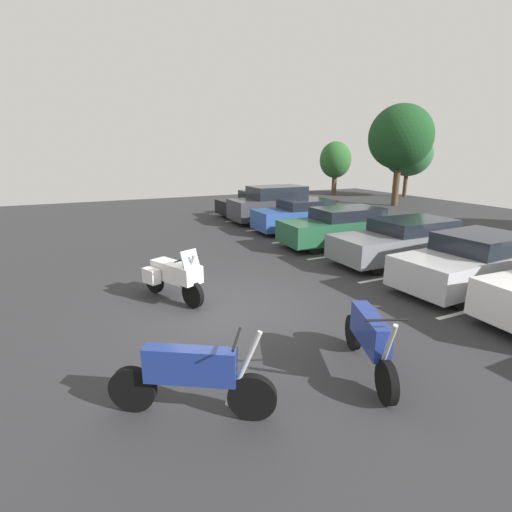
{
  "coord_description": "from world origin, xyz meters",
  "views": [
    {
      "loc": [
        7.77,
        -2.76,
        3.55
      ],
      "look_at": [
        -1.16,
        1.44,
        0.81
      ],
      "focal_mm": 26.75,
      "sensor_mm": 36.0,
      "label": 1
    }
  ],
  "objects_px": {
    "car_grey": "(404,240)",
    "car_silver": "(473,262)",
    "motorcycle_touring": "(174,275)",
    "car_green": "(343,227)",
    "motorcycle_second": "(192,377)",
    "car_black": "(257,203)",
    "motorcycle_third": "(370,339)",
    "car_charcoal": "(274,204)",
    "car_blue": "(301,216)"
  },
  "relations": [
    {
      "from": "motorcycle_third",
      "to": "car_blue",
      "type": "distance_m",
      "value": 11.5
    },
    {
      "from": "car_green",
      "to": "car_grey",
      "type": "height_order",
      "value": "car_green"
    },
    {
      "from": "car_charcoal",
      "to": "car_black",
      "type": "bearing_deg",
      "value": 178.13
    },
    {
      "from": "motorcycle_touring",
      "to": "motorcycle_third",
      "type": "bearing_deg",
      "value": 25.38
    },
    {
      "from": "car_charcoal",
      "to": "car_silver",
      "type": "bearing_deg",
      "value": 0.92
    },
    {
      "from": "motorcycle_second",
      "to": "car_blue",
      "type": "xyz_separation_m",
      "value": [
        -10.11,
        7.99,
        0.12
      ]
    },
    {
      "from": "motorcycle_second",
      "to": "car_green",
      "type": "xyz_separation_m",
      "value": [
        -7.16,
        8.04,
        0.13
      ]
    },
    {
      "from": "motorcycle_second",
      "to": "car_silver",
      "type": "xyz_separation_m",
      "value": [
        -1.81,
        8.16,
        0.12
      ]
    },
    {
      "from": "motorcycle_second",
      "to": "car_grey",
      "type": "bearing_deg",
      "value": 117.94
    },
    {
      "from": "motorcycle_second",
      "to": "car_silver",
      "type": "distance_m",
      "value": 8.36
    },
    {
      "from": "motorcycle_second",
      "to": "car_silver",
      "type": "height_order",
      "value": "car_silver"
    },
    {
      "from": "motorcycle_third",
      "to": "car_black",
      "type": "bearing_deg",
      "value": 161.17
    },
    {
      "from": "car_charcoal",
      "to": "car_grey",
      "type": "relative_size",
      "value": 0.93
    },
    {
      "from": "car_grey",
      "to": "car_silver",
      "type": "height_order",
      "value": "car_silver"
    },
    {
      "from": "car_silver",
      "to": "car_green",
      "type": "bearing_deg",
      "value": -178.75
    },
    {
      "from": "motorcycle_touring",
      "to": "car_green",
      "type": "distance_m",
      "value": 7.82
    },
    {
      "from": "motorcycle_second",
      "to": "car_grey",
      "type": "relative_size",
      "value": 0.43
    },
    {
      "from": "car_black",
      "to": "car_charcoal",
      "type": "xyz_separation_m",
      "value": [
        2.21,
        -0.07,
        0.22
      ]
    },
    {
      "from": "car_charcoal",
      "to": "car_grey",
      "type": "bearing_deg",
      "value": 3.0
    },
    {
      "from": "motorcycle_touring",
      "to": "motorcycle_third",
      "type": "distance_m",
      "value": 4.95
    },
    {
      "from": "motorcycle_touring",
      "to": "car_black",
      "type": "xyz_separation_m",
      "value": [
        -10.65,
        7.28,
        0.03
      ]
    },
    {
      "from": "motorcycle_second",
      "to": "car_black",
      "type": "height_order",
      "value": "car_black"
    },
    {
      "from": "car_black",
      "to": "car_green",
      "type": "bearing_deg",
      "value": -0.1
    },
    {
      "from": "motorcycle_third",
      "to": "car_green",
      "type": "distance_m",
      "value": 8.98
    },
    {
      "from": "car_black",
      "to": "car_grey",
      "type": "bearing_deg",
      "value": 1.97
    },
    {
      "from": "car_grey",
      "to": "car_silver",
      "type": "distance_m",
      "value": 2.66
    },
    {
      "from": "motorcycle_touring",
      "to": "motorcycle_second",
      "type": "bearing_deg",
      "value": -10.35
    },
    {
      "from": "car_green",
      "to": "car_silver",
      "type": "height_order",
      "value": "car_silver"
    },
    {
      "from": "motorcycle_touring",
      "to": "motorcycle_third",
      "type": "height_order",
      "value": "motorcycle_touring"
    },
    {
      "from": "car_silver",
      "to": "car_black",
      "type": "bearing_deg",
      "value": -179.55
    },
    {
      "from": "car_green",
      "to": "car_grey",
      "type": "xyz_separation_m",
      "value": [
        2.69,
        0.37,
        -0.02
      ]
    },
    {
      "from": "car_charcoal",
      "to": "car_blue",
      "type": "height_order",
      "value": "car_charcoal"
    },
    {
      "from": "car_green",
      "to": "car_silver",
      "type": "xyz_separation_m",
      "value": [
        5.34,
        0.12,
        -0.02
      ]
    },
    {
      "from": "car_charcoal",
      "to": "motorcycle_third",
      "type": "bearing_deg",
      "value": -21.5
    },
    {
      "from": "car_grey",
      "to": "car_silver",
      "type": "bearing_deg",
      "value": -5.53
    },
    {
      "from": "motorcycle_second",
      "to": "car_green",
      "type": "distance_m",
      "value": 10.77
    },
    {
      "from": "car_grey",
      "to": "car_silver",
      "type": "relative_size",
      "value": 1.05
    },
    {
      "from": "car_black",
      "to": "car_charcoal",
      "type": "height_order",
      "value": "car_charcoal"
    },
    {
      "from": "car_green",
      "to": "car_grey",
      "type": "bearing_deg",
      "value": 7.89
    },
    {
      "from": "car_blue",
      "to": "car_silver",
      "type": "relative_size",
      "value": 0.94
    },
    {
      "from": "motorcycle_third",
      "to": "car_grey",
      "type": "relative_size",
      "value": 0.44
    },
    {
      "from": "motorcycle_third",
      "to": "car_charcoal",
      "type": "height_order",
      "value": "car_charcoal"
    },
    {
      "from": "car_black",
      "to": "car_charcoal",
      "type": "relative_size",
      "value": 0.98
    },
    {
      "from": "motorcycle_second",
      "to": "motorcycle_third",
      "type": "height_order",
      "value": "motorcycle_second"
    },
    {
      "from": "car_black",
      "to": "car_silver",
      "type": "bearing_deg",
      "value": 0.45
    },
    {
      "from": "car_blue",
      "to": "car_green",
      "type": "relative_size",
      "value": 0.87
    },
    {
      "from": "car_charcoal",
      "to": "car_grey",
      "type": "xyz_separation_m",
      "value": [
        8.24,
        0.43,
        -0.19
      ]
    },
    {
      "from": "motorcycle_second",
      "to": "car_blue",
      "type": "distance_m",
      "value": 12.89
    },
    {
      "from": "motorcycle_touring",
      "to": "car_charcoal",
      "type": "distance_m",
      "value": 11.1
    },
    {
      "from": "motorcycle_third",
      "to": "car_blue",
      "type": "relative_size",
      "value": 0.49
    }
  ]
}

